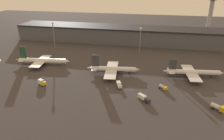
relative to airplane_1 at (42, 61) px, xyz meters
The scene contains 13 objects.
ground 73.82m from the airplane_1, 20.45° to the right, with size 600.00×600.00×0.00m, color #383538.
terminal_building 102.67m from the airplane_1, 47.63° to the left, with size 258.66×29.77×15.73m.
airplane_1 is the anchor object (origin of this frame).
airplane_2 55.08m from the airplane_1, ahead, with size 36.14×32.16×12.87m.
airplane_3 106.91m from the airplane_1, ahead, with size 39.72×28.89×11.27m.
service_vehicle_0 86.29m from the airplane_1, 25.30° to the right, with size 7.26×6.87×2.83m.
service_vehicle_1 90.84m from the airplane_1, 14.14° to the right, with size 5.15×5.20×2.54m.
service_vehicle_2 35.68m from the airplane_1, 62.23° to the right, with size 5.84×4.43×3.47m.
service_vehicle_3 67.08m from the airplane_1, 21.11° to the right, with size 4.43×6.74×2.83m.
service_vehicle_4 120.61m from the airplane_1, 18.91° to the right, with size 6.71×6.19×3.19m.
lamp_post_0 44.31m from the airplane_1, 103.36° to the left, with size 1.80×1.80×24.16m.
lamp_post_1 80.84m from the airplane_1, 31.15° to the left, with size 1.80×1.80×22.49m.
control_tower 177.66m from the airplane_1, 39.89° to the left, with size 9.00×9.00×46.32m.
Camera 1 is at (13.63, -112.63, 58.98)m, focal length 35.00 mm.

